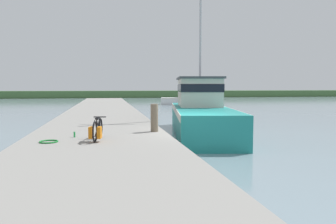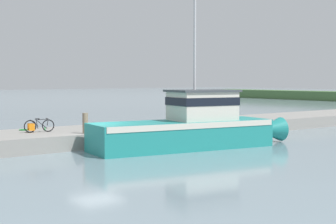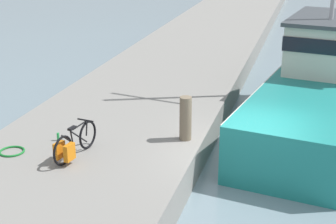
{
  "view_description": "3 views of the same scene",
  "coord_description": "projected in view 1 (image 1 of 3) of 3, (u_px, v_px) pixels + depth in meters",
  "views": [
    {
      "loc": [
        -3.64,
        -13.02,
        2.73
      ],
      "look_at": [
        -0.55,
        3.33,
        1.42
      ],
      "focal_mm": 35.0,
      "sensor_mm": 36.0,
      "label": 1
    },
    {
      "loc": [
        23.4,
        -13.57,
        3.86
      ],
      "look_at": [
        0.18,
        4.64,
        1.98
      ],
      "focal_mm": 55.0,
      "sensor_mm": 36.0,
      "label": 2
    },
    {
      "loc": [
        1.19,
        -11.56,
        6.08
      ],
      "look_at": [
        -2.3,
        0.8,
        1.36
      ],
      "focal_mm": 55.0,
      "sensor_mm": 36.0,
      "label": 3
    }
  ],
  "objects": [
    {
      "name": "hose_coil",
      "position": [
        49.0,
        142.0,
        10.94
      ],
      "size": [
        0.62,
        0.62,
        0.05
      ],
      "primitive_type": "torus",
      "color": "#197A2D",
      "rests_on": "dock_pier"
    },
    {
      "name": "fishing_boat_main",
      "position": [
        200.0,
        112.0,
        18.9
      ],
      "size": [
        4.61,
        12.42,
        10.42
      ],
      "rotation": [
        0.0,
        0.0,
        -0.17
      ],
      "color": "teal",
      "rests_on": "ground_plane"
    },
    {
      "name": "ground_plane",
      "position": [
        196.0,
        152.0,
        13.65
      ],
      "size": [
        320.0,
        320.0,
        0.0
      ],
      "primitive_type": "plane",
      "color": "gray"
    },
    {
      "name": "boat_orange_near",
      "position": [
        183.0,
        99.0,
        48.92
      ],
      "size": [
        7.2,
        3.29,
        3.86
      ],
      "rotation": [
        0.0,
        0.0,
        -1.79
      ],
      "color": "silver",
      "rests_on": "ground_plane"
    },
    {
      "name": "dock_pier",
      "position": [
        99.0,
        145.0,
        12.88
      ],
      "size": [
        5.4,
        80.0,
        0.86
      ],
      "primitive_type": "cube",
      "color": "gray",
      "rests_on": "ground_plane"
    },
    {
      "name": "far_shoreline",
      "position": [
        238.0,
        94.0,
        84.77
      ],
      "size": [
        180.0,
        5.0,
        1.65
      ],
      "primitive_type": "cube",
      "color": "#426638",
      "rests_on": "ground_plane"
    },
    {
      "name": "bicycle_touring",
      "position": [
        97.0,
        130.0,
        11.29
      ],
      "size": [
        0.58,
        1.73,
        0.78
      ],
      "rotation": [
        0.0,
        0.0,
        -0.16
      ],
      "color": "black",
      "rests_on": "dock_pier"
    },
    {
      "name": "water_bottle_by_bike",
      "position": [
        74.0,
        134.0,
        12.02
      ],
      "size": [
        0.07,
        0.07,
        0.21
      ],
      "primitive_type": "cylinder",
      "color": "green",
      "rests_on": "dock_pier"
    },
    {
      "name": "mooring_post",
      "position": [
        154.0,
        118.0,
        13.5
      ],
      "size": [
        0.31,
        0.31,
        1.14
      ],
      "primitive_type": "cylinder",
      "color": "#756651",
      "rests_on": "dock_pier"
    }
  ]
}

